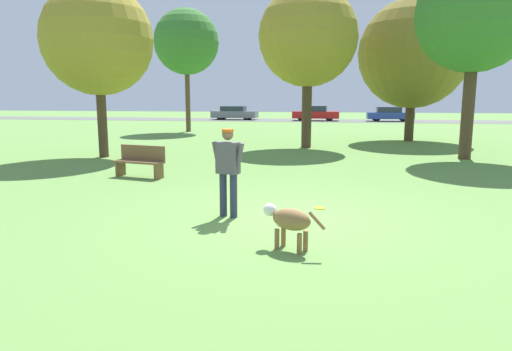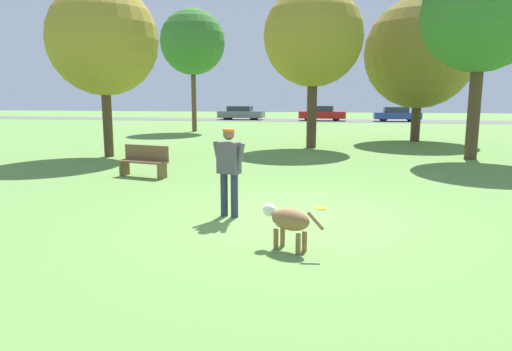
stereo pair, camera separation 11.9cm
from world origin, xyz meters
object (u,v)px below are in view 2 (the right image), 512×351
(parked_car_blue, at_px, (397,114))
(tree_near_left, at_px, (103,40))
(tree_near_right, at_px, (482,13))
(parked_car_grey, at_px, (241,113))
(tree_far_right, at_px, (420,53))
(park_bench, at_px, (144,160))
(tree_far_left, at_px, (193,42))
(tree_mid_center, at_px, (313,37))
(parked_car_red, at_px, (322,113))
(dog, at_px, (288,220))
(frisbee, at_px, (321,208))
(person, at_px, (229,166))

(parked_car_blue, bearing_deg, tree_near_left, -115.79)
(tree_near_right, relative_size, tree_near_left, 1.14)
(parked_car_grey, bearing_deg, parked_car_blue, -1.40)
(tree_far_right, relative_size, park_bench, 4.65)
(tree_far_left, height_order, tree_mid_center, tree_far_left)
(tree_near_left, bearing_deg, parked_car_red, 77.58)
(tree_far_right, bearing_deg, dog, -103.11)
(dog, relative_size, tree_near_left, 0.16)
(tree_far_left, height_order, tree_far_right, tree_far_left)
(tree_near_right, height_order, parked_car_red, tree_near_right)
(frisbee, bearing_deg, parked_car_red, 93.13)
(tree_mid_center, height_order, park_bench, tree_mid_center)
(parked_car_grey, bearing_deg, park_bench, -80.90)
(tree_far_right, xyz_separation_m, park_bench, (-8.56, -12.03, -3.71))
(parked_car_grey, height_order, parked_car_blue, parked_car_grey)
(person, relative_size, parked_car_red, 0.37)
(tree_far_right, height_order, park_bench, tree_far_right)
(tree_near_right, height_order, park_bench, tree_near_right)
(tree_mid_center, bearing_deg, person, -92.53)
(tree_mid_center, relative_size, parked_car_red, 1.55)
(dog, bearing_deg, tree_near_right, -89.08)
(dog, xyz_separation_m, tree_far_left, (-8.68, 21.39, 5.02))
(park_bench, bearing_deg, dog, -36.04)
(frisbee, height_order, parked_car_grey, parked_car_grey)
(parked_car_blue, bearing_deg, person, -101.40)
(dog, distance_m, parked_car_red, 36.60)
(tree_near_left, bearing_deg, tree_far_right, 35.58)
(frisbee, xyz_separation_m, parked_car_red, (-1.87, 34.09, 0.67))
(tree_near_left, bearing_deg, park_bench, -50.17)
(tree_far_right, height_order, tree_near_left, tree_far_right)
(dog, distance_m, tree_near_right, 12.58)
(frisbee, height_order, parked_car_red, parked_car_red)
(tree_far_left, xyz_separation_m, parked_car_grey, (-0.67, 15.72, -4.80))
(tree_far_right, relative_size, parked_car_grey, 1.55)
(dog, height_order, tree_far_right, tree_far_right)
(frisbee, distance_m, tree_near_right, 10.58)
(frisbee, relative_size, park_bench, 0.15)
(tree_far_left, distance_m, tree_far_right, 13.42)
(parked_car_grey, relative_size, parked_car_blue, 1.07)
(person, xyz_separation_m, tree_near_left, (-6.39, 7.32, 3.14))
(person, bearing_deg, tree_far_left, 127.58)
(parked_car_grey, height_order, parked_car_red, parked_car_red)
(tree_far_right, xyz_separation_m, tree_near_left, (-11.64, -8.33, -0.11))
(tree_far_left, bearing_deg, parked_car_grey, 92.44)
(person, height_order, tree_near_left, tree_near_left)
(parked_car_blue, bearing_deg, parked_car_red, 179.31)
(dog, xyz_separation_m, tree_near_right, (4.97, 10.68, 4.41))
(tree_near_left, bearing_deg, parked_car_grey, 93.49)
(tree_mid_center, xyz_separation_m, parked_car_grey, (-8.63, 23.76, -3.91))
(tree_near_left, xyz_separation_m, parked_car_red, (6.09, 27.68, -3.38))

